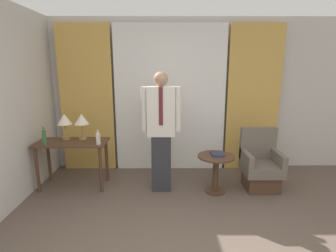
{
  "coord_description": "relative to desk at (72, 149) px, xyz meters",
  "views": [
    {
      "loc": [
        -0.06,
        -1.62,
        1.85
      ],
      "look_at": [
        -0.04,
        1.97,
        1.04
      ],
      "focal_mm": 28.0,
      "sensor_mm": 36.0,
      "label": 1
    }
  ],
  "objects": [
    {
      "name": "book",
      "position": [
        2.22,
        -0.19,
        -0.02
      ],
      "size": [
        0.18,
        0.2,
        0.03
      ],
      "color": "#2D334C",
      "rests_on": "side_table"
    },
    {
      "name": "bottle_by_lamp",
      "position": [
        0.45,
        -0.15,
        0.21
      ],
      "size": [
        0.07,
        0.07,
        0.21
      ],
      "color": "silver",
      "rests_on": "desk"
    },
    {
      "name": "person",
      "position": [
        1.38,
        -0.14,
        0.38
      ],
      "size": [
        0.58,
        0.21,
        1.79
      ],
      "color": "#2D2D33",
      "rests_on": "ground_plane"
    },
    {
      "name": "curtain_sheer_center",
      "position": [
        1.52,
        0.76,
        0.68
      ],
      "size": [
        1.95,
        0.06,
        2.58
      ],
      "color": "white",
      "rests_on": "ground_plane"
    },
    {
      "name": "wall_back",
      "position": [
        1.52,
        0.89,
        0.74
      ],
      "size": [
        10.0,
        0.06,
        2.7
      ],
      "color": "beige",
      "rests_on": "ground_plane"
    },
    {
      "name": "desk",
      "position": [
        0.0,
        0.0,
        0.0
      ],
      "size": [
        1.07,
        0.52,
        0.74
      ],
      "color": "#4C3323",
      "rests_on": "ground_plane"
    },
    {
      "name": "curtain_drape_left",
      "position": [
        0.04,
        0.76,
        0.68
      ],
      "size": [
        0.93,
        0.06,
        2.58
      ],
      "color": "gold",
      "rests_on": "ground_plane"
    },
    {
      "name": "curtain_drape_right",
      "position": [
        3.01,
        0.76,
        0.68
      ],
      "size": [
        0.93,
        0.06,
        2.58
      ],
      "color": "gold",
      "rests_on": "ground_plane"
    },
    {
      "name": "table_lamp_left",
      "position": [
        -0.13,
        0.13,
        0.43
      ],
      "size": [
        0.23,
        0.23,
        0.41
      ],
      "color": "#9E7F47",
      "rests_on": "desk"
    },
    {
      "name": "table_lamp_right",
      "position": [
        0.13,
        0.13,
        0.43
      ],
      "size": [
        0.23,
        0.23,
        0.41
      ],
      "color": "#9E7F47",
      "rests_on": "desk"
    },
    {
      "name": "side_table",
      "position": [
        2.2,
        -0.21,
        -0.22
      ],
      "size": [
        0.55,
        0.55,
        0.58
      ],
      "color": "#4C3323",
      "rests_on": "ground_plane"
    },
    {
      "name": "armchair",
      "position": [
        2.92,
        -0.06,
        -0.27
      ],
      "size": [
        0.56,
        0.54,
        0.93
      ],
      "color": "#4C3323",
      "rests_on": "ground_plane"
    },
    {
      "name": "bottle_near_edge",
      "position": [
        -0.32,
        -0.19,
        0.24
      ],
      "size": [
        0.06,
        0.06,
        0.27
      ],
      "color": "#336638",
      "rests_on": "desk"
    }
  ]
}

